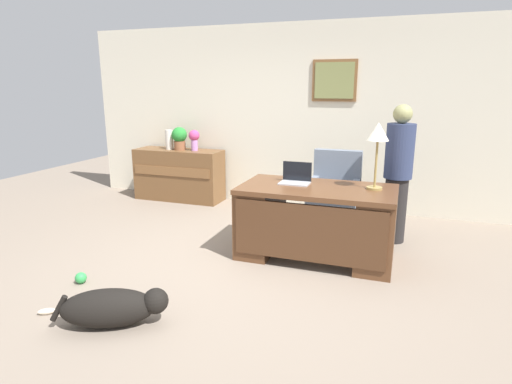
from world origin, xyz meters
name	(u,v)px	position (x,y,z in m)	size (l,w,h in m)	color
ground_plane	(235,269)	(0.00, 0.00, 0.00)	(12.00, 12.00, 0.00)	gray
back_wall	(300,117)	(0.00, 2.60, 1.35)	(7.00, 0.16, 2.70)	beige
desk	(316,220)	(0.69, 0.59, 0.42)	(1.61, 0.87, 0.78)	brown
credenza	(179,175)	(-1.89, 2.25, 0.41)	(1.43, 0.50, 0.82)	brown
armchair	(334,195)	(0.73, 1.54, 0.47)	(0.60, 0.59, 1.02)	slate
person_standing	(398,173)	(1.47, 1.40, 0.83)	(0.32, 0.32, 1.61)	#262323
dog_lying	(113,307)	(-0.49, -1.27, 0.15)	(0.83, 0.58, 0.30)	black
laptop	(296,178)	(0.43, 0.72, 0.83)	(0.32, 0.22, 0.22)	#B2B5BA
desk_lamp	(378,136)	(1.26, 0.71, 1.32)	(0.22, 0.22, 0.68)	#9E8447
vase_with_flowers	(194,138)	(-1.60, 2.25, 1.01)	(0.17, 0.17, 0.32)	#BE81C8
vase_empty	(169,140)	(-2.05, 2.25, 0.97)	(0.13, 0.13, 0.31)	silver
potted_plant	(179,137)	(-1.86, 2.25, 1.02)	(0.24, 0.24, 0.36)	brown
dog_toy_ball	(81,278)	(-1.25, -0.77, 0.05)	(0.11, 0.11, 0.11)	green
dog_toy_bone	(47,311)	(-1.12, -1.32, 0.03)	(0.14, 0.05, 0.05)	beige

